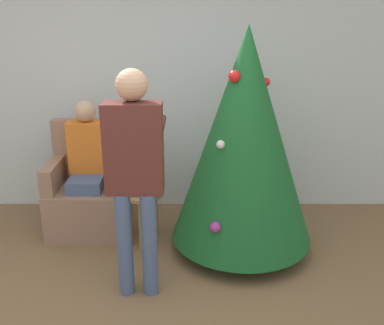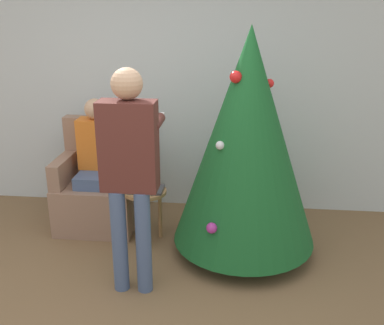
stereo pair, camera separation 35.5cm
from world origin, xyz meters
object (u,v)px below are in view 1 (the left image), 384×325
Objects in this scene: person_seated at (85,162)px; person_standing at (132,165)px; armchair at (89,193)px; christmas_tree at (242,138)px; side_stool at (140,201)px.

person_seated is 1.21m from person_standing.
person_standing is at bearing -60.28° from armchair.
christmas_tree is 1.07m from person_standing.
christmas_tree reaches higher than person_standing.
side_stool is at bearing -27.05° from person_seated.
person_standing is 0.95m from side_stool.
person_seated is 0.67m from side_stool.
christmas_tree is at bearing -5.96° from side_stool.
side_stool is (0.54, -0.28, -0.29)m from person_seated.
armchair is 2.06× the size of side_stool.
armchair is at bearing 90.00° from person_seated.
person_standing reaches higher than armchair.
side_stool is (-0.05, 0.73, -0.62)m from person_standing.
armchair is 0.62× the size of person_standing.
christmas_tree is 1.54m from person_seated.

